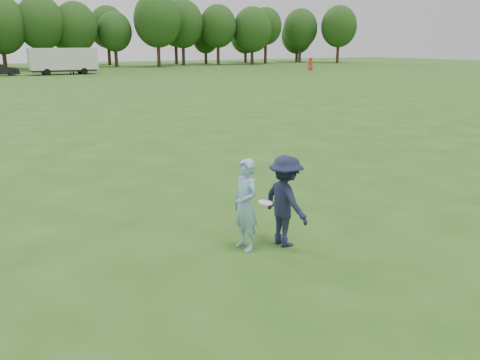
{
  "coord_description": "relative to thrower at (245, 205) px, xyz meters",
  "views": [
    {
      "loc": [
        -4.41,
        -8.32,
        3.82
      ],
      "look_at": [
        0.51,
        0.45,
        1.1
      ],
      "focal_mm": 38.0,
      "sensor_mm": 36.0,
      "label": 1
    }
  ],
  "objects": [
    {
      "name": "cargo_trailer",
      "position": [
        7.9,
        59.17,
        0.9
      ],
      "size": [
        9.0,
        2.75,
        3.2
      ],
      "color": "silver",
      "rests_on": "ground"
    },
    {
      "name": "ground",
      "position": [
        -0.12,
        0.45,
        -0.88
      ],
      "size": [
        200.0,
        200.0,
        0.0
      ],
      "primitive_type": "plane",
      "color": "#284E16",
      "rests_on": "ground"
    },
    {
      "name": "defender",
      "position": [
        0.77,
        -0.2,
        0.01
      ],
      "size": [
        0.74,
        1.2,
        1.78
      ],
      "primitive_type": "imported",
      "rotation": [
        0.0,
        0.0,
        1.64
      ],
      "color": "#1A1E39",
      "rests_on": "ground"
    },
    {
      "name": "field_cone",
      "position": [
        23.11,
        43.59,
        -0.73
      ],
      "size": [
        0.28,
        0.28,
        0.3
      ],
      "primitive_type": "cone",
      "color": "#FC510D",
      "rests_on": "ground"
    },
    {
      "name": "player_far_c",
      "position": [
        40.74,
        52.16,
        0.04
      ],
      "size": [
        1.07,
        0.93,
        1.84
      ],
      "primitive_type": "imported",
      "rotation": [
        0.0,
        0.0,
        2.67
      ],
      "color": "red",
      "rests_on": "ground"
    },
    {
      "name": "disc_in_play",
      "position": [
        0.3,
        -0.23,
        0.06
      ],
      "size": [
        0.29,
        0.29,
        0.07
      ],
      "color": "white",
      "rests_on": "ground"
    },
    {
      "name": "player_far_d",
      "position": [
        9.08,
        60.03,
        0.07
      ],
      "size": [
        1.83,
        1.27,
        1.9
      ],
      "primitive_type": "imported",
      "rotation": [
        0.0,
        0.0,
        0.45
      ],
      "color": "black",
      "rests_on": "ground"
    },
    {
      "name": "thrower",
      "position": [
        0.0,
        0.0,
        0.0
      ],
      "size": [
        0.47,
        0.67,
        1.76
      ],
      "primitive_type": "imported",
      "rotation": [
        0.0,
        0.0,
        -1.5
      ],
      "color": "#84AFCC",
      "rests_on": "ground"
    }
  ]
}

